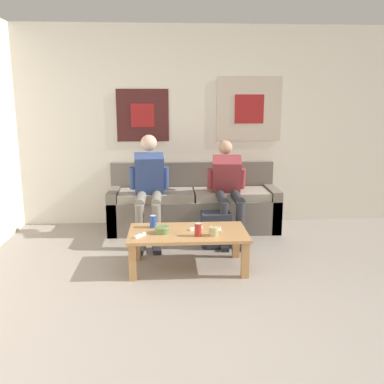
{
  "coord_description": "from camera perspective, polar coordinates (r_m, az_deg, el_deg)",
  "views": [
    {
      "loc": [
        -0.45,
        -2.75,
        1.64
      ],
      "look_at": [
        -0.19,
        1.7,
        0.66
      ],
      "focal_mm": 40.0,
      "sensor_mm": 36.0,
      "label": 1
    }
  ],
  "objects": [
    {
      "name": "ground_plane",
      "position": [
        3.23,
        5.38,
        -18.2
      ],
      "size": [
        18.0,
        18.0,
        0.0
      ],
      "primitive_type": "plane",
      "color": "gray"
    },
    {
      "name": "wall_back",
      "position": [
        5.64,
        1.23,
        8.68
      ],
      "size": [
        10.0,
        0.07,
        2.55
      ],
      "color": "silver",
      "rests_on": "ground_plane"
    },
    {
      "name": "couch",
      "position": [
        5.46,
        0.2,
        -1.9
      ],
      "size": [
        2.12,
        0.67,
        0.83
      ],
      "color": "#70665B",
      "rests_on": "ground_plane"
    },
    {
      "name": "coffee_table",
      "position": [
        4.19,
        -0.56,
        -6.05
      ],
      "size": [
        1.15,
        0.64,
        0.38
      ],
      "color": "#B27F4C",
      "rests_on": "ground_plane"
    },
    {
      "name": "person_seated_adult",
      "position": [
        5.02,
        -5.77,
        1.07
      ],
      "size": [
        0.47,
        0.9,
        1.22
      ],
      "color": "gray",
      "rests_on": "ground_plane"
    },
    {
      "name": "person_seated_teen",
      "position": [
        5.1,
        4.81,
        0.83
      ],
      "size": [
        0.47,
        0.93,
        1.14
      ],
      "color": "#2D2D33",
      "rests_on": "ground_plane"
    },
    {
      "name": "backpack",
      "position": [
        4.85,
        3.19,
        -5.1
      ],
      "size": [
        0.33,
        0.28,
        0.39
      ],
      "color": "#282D38",
      "rests_on": "ground_plane"
    },
    {
      "name": "ceramic_bowl",
      "position": [
        4.12,
        -4.0,
        -5.0
      ],
      "size": [
        0.15,
        0.15,
        0.06
      ],
      "color": "#607F47",
      "rests_on": "coffee_table"
    },
    {
      "name": "pillar_candle",
      "position": [
        4.04,
        2.91,
        -5.26
      ],
      "size": [
        0.09,
        0.09,
        0.1
      ],
      "color": "tan",
      "rests_on": "coffee_table"
    },
    {
      "name": "drink_can_blue",
      "position": [
        4.3,
        -5.22,
        -3.94
      ],
      "size": [
        0.07,
        0.07,
        0.12
      ],
      "color": "#28479E",
      "rests_on": "coffee_table"
    },
    {
      "name": "drink_can_red",
      "position": [
        4.02,
        0.81,
        -5.04
      ],
      "size": [
        0.07,
        0.07,
        0.12
      ],
      "color": "maroon",
      "rests_on": "coffee_table"
    },
    {
      "name": "game_controller_near_left",
      "position": [
        4.24,
        0.52,
        -4.84
      ],
      "size": [
        0.14,
        0.11,
        0.03
      ],
      "color": "white",
      "rests_on": "coffee_table"
    },
    {
      "name": "game_controller_near_right",
      "position": [
        4.04,
        -6.95,
        -5.78
      ],
      "size": [
        0.11,
        0.14,
        0.03
      ],
      "color": "white",
      "rests_on": "coffee_table"
    },
    {
      "name": "game_controller_far_center",
      "position": [
        4.19,
        3.63,
        -5.07
      ],
      "size": [
        0.05,
        0.15,
        0.03
      ],
      "color": "white",
      "rests_on": "coffee_table"
    }
  ]
}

